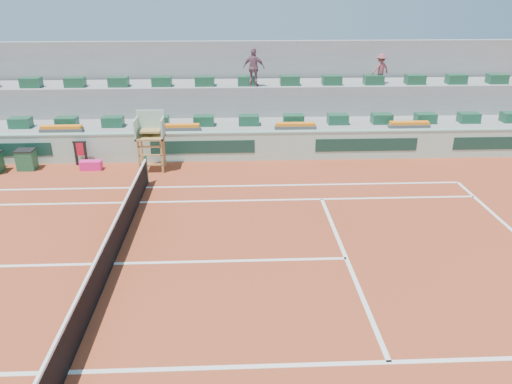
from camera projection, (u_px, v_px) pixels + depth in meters
ground at (114, 264)px, 13.58m from camera, size 90.00×90.00×0.00m
seating_tier_lower at (162, 133)px, 23.20m from camera, size 36.00×4.00×1.20m
seating_tier_upper at (166, 110)px, 24.40m from camera, size 36.00×2.40×2.60m
stadium_back_wall at (168, 86)px, 25.53m from camera, size 36.00×0.40×4.40m
player_bag at (91, 165)px, 20.34m from camera, size 0.85×0.38×0.38m
spectator_mid at (254, 68)px, 22.92m from camera, size 1.09×0.72×1.73m
spectator_right at (380, 69)px, 23.58m from camera, size 1.05×0.85×1.41m
court_lines at (114, 264)px, 13.58m from camera, size 23.89×11.09×0.01m
tennis_net at (111, 247)px, 13.38m from camera, size 0.10×11.97×1.10m
advertising_hoarding at (156, 147)px, 21.16m from camera, size 36.00×0.34×1.26m
umpire_chair at (150, 133)px, 19.89m from camera, size 1.10×0.90×2.40m
seat_row_lower at (159, 121)px, 22.05m from camera, size 32.90×0.60×0.44m
seat_row_upper at (162, 81)px, 23.26m from camera, size 32.90×0.60×0.44m
flower_planters at (121, 128)px, 21.29m from camera, size 26.80×0.36×0.28m
drink_cooler_a at (26, 159)px, 20.31m from camera, size 0.73×0.63×0.84m
towel_rack at (80, 151)px, 20.72m from camera, size 0.56×0.09×1.03m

